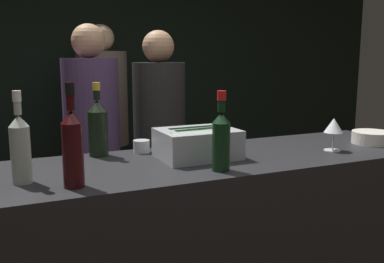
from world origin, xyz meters
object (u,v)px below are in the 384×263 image
Objects in this scene: candle_votive at (142,146)px; red_wine_bottle_burgundy at (221,138)px; person_in_hoodie at (93,146)px; bowl_white at (372,137)px; person_blond_tee at (160,143)px; ice_bin_with_bottles at (198,142)px; champagne_bottle at (98,126)px; white_wine_bottle at (20,146)px; person_grey_polo at (104,124)px; wine_glass at (334,127)px; red_wine_bottle_black_foil at (72,145)px.

red_wine_bottle_burgundy reaches higher than candle_votive.
red_wine_bottle_burgundy is 1.31m from person_in_hoodie.
person_in_hoodie is (-1.22, 1.11, -0.15)m from bowl_white.
person_in_hoodie is 0.45m from person_blond_tee.
champagne_bottle is at bearing 150.92° from ice_bin_with_bottles.
white_wine_bottle is 0.18× the size of person_grey_polo.
champagne_bottle reaches higher than ice_bin_with_bottles.
candle_votive is at bearing 134.06° from ice_bin_with_bottles.
wine_glass is at bearing -111.34° from person_grey_polo.
person_grey_polo reaches higher than red_wine_bottle_black_foil.
ice_bin_with_bottles is 1.08× the size of red_wine_bottle_burgundy.
bowl_white is 1.35m from person_blond_tee.
ice_bin_with_bottles is 1.02× the size of champagne_bottle.
person_in_hoodie is at bearing 76.15° from red_wine_bottle_black_foil.
wine_glass is 1.23m from red_wine_bottle_black_foil.
candle_votive is at bearing 140.44° from person_blond_tee.
red_wine_bottle_black_foil is at bearing -131.57° from candle_votive.
champagne_bottle is (-0.38, 0.46, 0.00)m from red_wine_bottle_burgundy.
champagne_bottle is (0.34, 0.32, 0.00)m from white_wine_bottle.
red_wine_bottle_black_foil is at bearing 120.39° from person_in_hoodie.
candle_votive is 1.57m from person_grey_polo.
champagne_bottle is 0.19× the size of person_in_hoodie.
red_wine_bottle_burgundy reaches higher than bowl_white.
ice_bin_with_bottles is 0.46m from champagne_bottle.
red_wine_bottle_burgundy is (-0.01, -0.24, 0.06)m from ice_bin_with_bottles.
ice_bin_with_bottles is at bearing -130.14° from person_grey_polo.
red_wine_bottle_black_foil is at bearing 134.12° from person_blond_tee.
person_blond_tee is (0.45, -0.01, -0.02)m from person_in_hoodie.
ice_bin_with_bottles is at bearing 174.95° from bowl_white.
champagne_bottle is at bearing 175.37° from candle_votive.
red_wine_bottle_burgundy is 2.01m from person_grey_polo.
red_wine_bottle_burgundy is (-0.66, -0.10, 0.01)m from wine_glass.
champagne_bottle reaches higher than bowl_white.
champagne_bottle reaches higher than candle_votive.
champagne_bottle is (-1.35, 0.30, 0.10)m from bowl_white.
white_wine_bottle is 1.47m from person_blond_tee.
red_wine_bottle_burgundy is (-0.97, -0.15, 0.10)m from bowl_white.
red_wine_bottle_burgundy is 0.96× the size of white_wine_bottle.
person_blond_tee is (-0.77, 1.10, -0.17)m from bowl_white.
candle_votive is 0.58m from red_wine_bottle_black_foil.
wine_glass is 2.02m from person_grey_polo.
person_grey_polo is at bearing 69.04° from white_wine_bottle.
wine_glass is 1.10m from champagne_bottle.
person_in_hoodie is (-0.27, 1.03, -0.19)m from ice_bin_with_bottles.
red_wine_bottle_black_foil reaches higher than wine_glass.
red_wine_bottle_black_foil is (-0.57, -0.22, 0.07)m from ice_bin_with_bottles.
person_in_hoodie is at bearing 94.81° from candle_votive.
wine_glass is at bearing 8.73° from red_wine_bottle_burgundy.
person_grey_polo reaches higher than ice_bin_with_bottles.
white_wine_bottle is 0.19× the size of person_in_hoodie.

